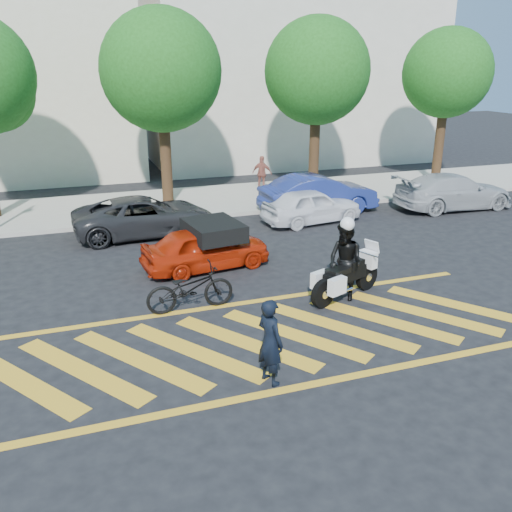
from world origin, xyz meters
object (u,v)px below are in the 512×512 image
object	(u,v)px
bicycle	(190,288)
police_motorcycle	(345,277)
officer_bike	(270,342)
parked_right	(318,194)
red_convertible	(206,248)
parked_far_right	(453,191)
parked_mid_right	(312,206)
parked_mid_left	(145,216)
officer_moto	(345,262)

from	to	relation	value
bicycle	police_motorcycle	size ratio (longest dim) A/B	0.93
officer_bike	parked_right	size ratio (longest dim) A/B	0.36
police_motorcycle	red_convertible	distance (m)	4.18
parked_far_right	officer_bike	bearing A→B (deg)	131.36
police_motorcycle	parked_mid_right	world-z (taller)	parked_mid_right
bicycle	parked_mid_left	size ratio (longest dim) A/B	0.44
officer_bike	police_motorcycle	world-z (taller)	officer_bike
red_convertible	parked_mid_left	distance (m)	3.97
officer_bike	parked_far_right	xyz separation A→B (m)	(11.33, 9.35, -0.13)
officer_moto	parked_mid_left	size ratio (longest dim) A/B	0.41
bicycle	parked_mid_left	world-z (taller)	parked_mid_left
officer_moto	parked_right	world-z (taller)	officer_moto
parked_mid_right	parked_far_right	xyz separation A→B (m)	(6.20, 0.00, 0.07)
officer_moto	parked_mid_right	world-z (taller)	officer_moto
parked_mid_right	officer_moto	bearing A→B (deg)	154.24
officer_bike	officer_moto	xyz separation A→B (m)	(3.06, 2.92, 0.14)
parked_mid_left	officer_moto	bearing A→B (deg)	-153.12
red_convertible	parked_right	world-z (taller)	parked_right
officer_bike	police_motorcycle	size ratio (longest dim) A/B	0.74
officer_bike	red_convertible	distance (m)	6.07
red_convertible	parked_mid_left	bearing A→B (deg)	9.07
parked_mid_left	parked_right	bearing A→B (deg)	-87.04
officer_bike	officer_moto	size ratio (longest dim) A/B	0.85
red_convertible	parked_right	distance (m)	7.13
bicycle	parked_right	size ratio (longest dim) A/B	0.46
officer_bike	parked_right	bearing A→B (deg)	-50.02
officer_moto	bicycle	bearing A→B (deg)	-120.96
police_motorcycle	officer_moto	bearing A→B (deg)	120.70
police_motorcycle	red_convertible	bearing A→B (deg)	109.03
parked_mid_left	officer_bike	bearing A→B (deg)	-177.57
police_motorcycle	parked_far_right	distance (m)	10.48
parked_mid_left	parked_right	size ratio (longest dim) A/B	1.04
bicycle	parked_right	distance (m)	9.62
bicycle	police_motorcycle	xyz separation A→B (m)	(3.77, -0.61, 0.02)
parked_mid_right	parked_mid_left	bearing A→B (deg)	77.34
officer_bike	officer_moto	distance (m)	4.23
officer_bike	red_convertible	size ratio (longest dim) A/B	0.46
bicycle	red_convertible	world-z (taller)	red_convertible
officer_bike	officer_moto	world-z (taller)	officer_moto
red_convertible	parked_mid_right	world-z (taller)	parked_mid_right
parked_far_right	parked_mid_left	bearing A→B (deg)	89.48
police_motorcycle	parked_right	xyz separation A→B (m)	(2.86, 7.58, 0.18)
bicycle	parked_mid_right	size ratio (longest dim) A/B	0.56
officer_moto	parked_right	size ratio (longest dim) A/B	0.42
parked_right	police_motorcycle	bearing A→B (deg)	156.63
bicycle	parked_right	xyz separation A→B (m)	(6.63, 6.97, 0.20)
bicycle	parked_mid_right	xyz separation A→B (m)	(5.83, 5.84, 0.09)
red_convertible	parked_mid_left	size ratio (longest dim) A/B	0.76
parked_mid_right	parked_right	world-z (taller)	parked_right
parked_mid_right	red_convertible	bearing A→B (deg)	116.60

